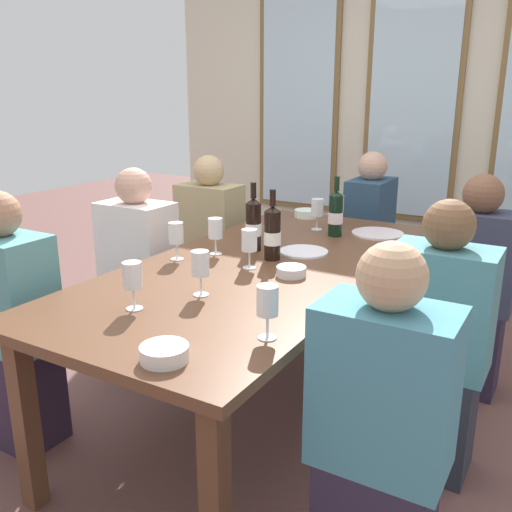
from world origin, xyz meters
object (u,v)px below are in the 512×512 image
white_plate_0 (378,233)px  seated_person_0 (139,277)px  wine_bottle_2 (336,213)px  wine_glass_4 (317,208)px  wine_bottle_1 (253,224)px  tasting_bowl_0 (164,353)px  wine_bottle_0 (272,233)px  seated_person_5 (380,438)px  wine_glass_7 (254,213)px  wine_glass_5 (176,235)px  wine_glass_3 (268,303)px  seated_person_4 (12,329)px  tasting_bowl_1 (291,271)px  wine_glass_0 (215,230)px  white_plate_1 (304,252)px  wine_glass_1 (249,242)px  seated_person_2 (210,248)px  tasting_bowl_2 (306,213)px  wine_glass_2 (254,220)px  wine_glass_9 (338,204)px  seated_person_3 (472,291)px  wine_glass_6 (201,265)px  seated_person_6 (368,239)px  wine_glass_8 (133,278)px  seated_person_1 (437,348)px

white_plate_0 → seated_person_0: 1.30m
wine_bottle_2 → wine_glass_4: wine_bottle_2 is taller
wine_bottle_1 → tasting_bowl_0: (0.37, -1.13, -0.11)m
white_plate_0 → wine_bottle_0: (-0.27, -0.69, 0.12)m
tasting_bowl_0 → seated_person_5: size_ratio=0.13×
wine_glass_7 → wine_glass_5: bearing=-97.1°
wine_glass_3 → seated_person_4: (-1.19, -0.06, -0.33)m
wine_glass_4 → wine_bottle_2: bearing=-28.0°
tasting_bowl_1 → wine_glass_4: (-0.25, 0.80, 0.10)m
wine_glass_0 → white_plate_0: bearing=54.5°
white_plate_1 → tasting_bowl_1: 0.36m
seated_person_4 → seated_person_5: bearing=1.2°
tasting_bowl_1 → wine_glass_0: size_ratio=0.72×
tasting_bowl_1 → wine_glass_7: bearing=133.0°
wine_glass_1 → seated_person_4: size_ratio=0.16×
seated_person_0 → seated_person_2: size_ratio=1.00×
seated_person_5 → tasting_bowl_2: bearing=121.8°
white_plate_1 → wine_glass_4: bearing=106.9°
wine_glass_3 → seated_person_4: 1.24m
tasting_bowl_1 → wine_glass_5: size_ratio=0.72×
seated_person_5 → wine_glass_2: bearing=135.2°
tasting_bowl_1 → wine_glass_5: 0.57m
wine_bottle_2 → seated_person_2: size_ratio=0.29×
tasting_bowl_2 → wine_glass_9: 0.29m
seated_person_4 → white_plate_1: bearing=48.5°
white_plate_0 → seated_person_4: size_ratio=0.25×
white_plate_0 → seated_person_4: bearing=-125.2°
seated_person_3 → wine_glass_3: bearing=-105.5°
wine_bottle_0 → wine_glass_6: bearing=-90.2°
wine_glass_3 → wine_glass_5: bearing=145.4°
seated_person_0 → seated_person_4: 0.79m
white_plate_0 → seated_person_3: seated_person_3 is taller
white_plate_0 → wine_glass_4: wine_glass_4 is taller
seated_person_6 → wine_glass_5: bearing=-103.2°
wine_glass_6 → seated_person_4: 0.90m
tasting_bowl_1 → seated_person_2: seated_person_2 is taller
wine_glass_0 → seated_person_6: seated_person_6 is taller
tasting_bowl_2 → wine_glass_8: 1.68m
wine_glass_5 → seated_person_5: bearing=-25.7°
wine_bottle_0 → wine_glass_7: wine_bottle_0 is taller
wine_glass_6 → wine_glass_3: bearing=-27.5°
wine_glass_7 → seated_person_1: bearing=-22.5°
wine_glass_0 → seated_person_2: size_ratio=0.16×
tasting_bowl_1 → seated_person_6: bearing=97.1°
wine_glass_8 → seated_person_3: seated_person_3 is taller
wine_glass_2 → wine_glass_8: bearing=-84.4°
wine_glass_5 → wine_glass_8: bearing=-66.1°
white_plate_1 → wine_glass_3: size_ratio=1.34×
white_plate_0 → seated_person_6: size_ratio=0.25×
tasting_bowl_2 → wine_glass_5: wine_glass_5 is taller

